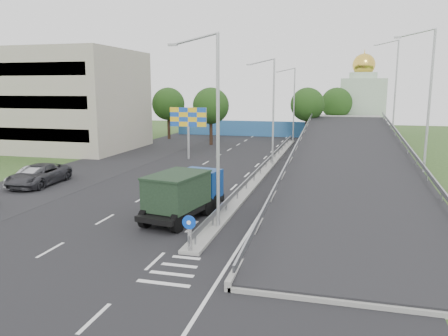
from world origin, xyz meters
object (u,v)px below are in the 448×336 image
(billboard, at_px, (188,120))
(parked_car_c, at_px, (39,175))
(lamp_post_near, at_px, (214,121))
(lamp_post_far, at_px, (293,100))
(sign_bollard, at_px, (190,233))
(lamp_post_mid, at_px, (271,106))
(parked_car_b, at_px, (33,176))
(dump_truck, at_px, (184,192))
(church, at_px, (362,102))

(billboard, distance_m, parked_car_c, 17.00)
(lamp_post_near, height_order, lamp_post_far, same)
(sign_bollard, height_order, parked_car_c, sign_bollard)
(lamp_post_near, height_order, lamp_post_mid, same)
(sign_bollard, bearing_deg, parked_car_c, 146.30)
(lamp_post_far, xyz_separation_m, billboard, (-9.11, -18.00, -1.62))
(sign_bollard, distance_m, lamp_post_near, 6.12)
(lamp_post_mid, distance_m, billboard, 9.47)
(lamp_post_mid, height_order, parked_car_b, lamp_post_mid)
(dump_truck, xyz_separation_m, parked_car_c, (-13.99, 5.43, -0.72))
(church, height_order, billboard, church)
(lamp_post_mid, xyz_separation_m, parked_car_b, (-16.66, -13.23, -5.07))
(lamp_post_near, height_order, parked_car_b, lamp_post_near)
(church, xyz_separation_m, parked_car_c, (-26.15, -47.05, -4.49))
(lamp_post_mid, distance_m, dump_truck, 19.10)
(sign_bollard, bearing_deg, parked_car_b, 147.37)
(sign_bollard, xyz_separation_m, billboard, (-9.00, 25.83, 3.15))
(lamp_post_mid, xyz_separation_m, lamp_post_far, (0.00, 20.00, 0.00))
(lamp_post_far, xyz_separation_m, dump_truck, (-2.28, -38.48, -4.27))
(parked_car_b, bearing_deg, lamp_post_near, -17.27)
(lamp_post_far, bearing_deg, church, 54.76)
(lamp_post_far, xyz_separation_m, parked_car_b, (-16.66, -33.23, -5.07))
(lamp_post_near, bearing_deg, dump_truck, 146.31)
(lamp_post_near, bearing_deg, church, 79.62)
(sign_bollard, xyz_separation_m, lamp_post_mid, (0.11, 23.83, 4.77))
(lamp_post_mid, bearing_deg, dump_truck, -97.02)
(lamp_post_mid, bearing_deg, church, 73.78)
(sign_bollard, xyz_separation_m, parked_car_b, (-16.55, 10.60, -0.29))
(lamp_post_mid, xyz_separation_m, parked_car_c, (-16.26, -13.05, -4.99))
(dump_truck, height_order, parked_car_c, dump_truck)
(dump_truck, distance_m, parked_car_b, 15.34)
(billboard, bearing_deg, dump_truck, -71.55)
(billboard, bearing_deg, lamp_post_far, 63.16)
(lamp_post_mid, relative_size, lamp_post_far, 1.00)
(sign_bollard, distance_m, lamp_post_far, 44.08)
(sign_bollard, relative_size, dump_truck, 0.25)
(lamp_post_near, distance_m, dump_truck, 5.07)
(church, bearing_deg, dump_truck, -103.05)
(billboard, distance_m, parked_car_b, 17.34)
(sign_bollard, height_order, lamp_post_far, lamp_post_far)
(church, distance_m, billboard, 37.23)
(sign_bollard, xyz_separation_m, parked_car_c, (-16.15, 10.77, -0.21))
(lamp_post_mid, bearing_deg, parked_car_c, -141.25)
(billboard, bearing_deg, sign_bollard, -70.79)
(lamp_post_far, relative_size, parked_car_c, 1.71)
(dump_truck, xyz_separation_m, parked_car_b, (-14.39, 5.26, -0.80))
(lamp_post_far, bearing_deg, sign_bollard, -90.14)
(parked_car_b, bearing_deg, sign_bollard, -27.78)
(sign_bollard, height_order, parked_car_b, sign_bollard)
(sign_bollard, bearing_deg, church, 80.19)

